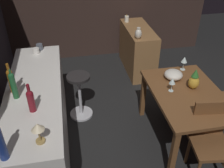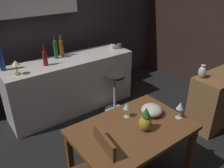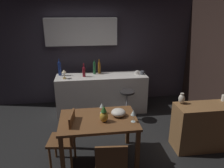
{
  "view_description": "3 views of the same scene",
  "coord_description": "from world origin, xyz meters",
  "px_view_note": "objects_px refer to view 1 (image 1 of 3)",
  "views": [
    {
      "loc": [
        -2.3,
        0.96,
        2.49
      ],
      "look_at": [
        0.11,
        0.49,
        0.84
      ],
      "focal_mm": 40.53,
      "sensor_mm": 36.0,
      "label": 1
    },
    {
      "loc": [
        -1.36,
        -1.75,
        2.18
      ],
      "look_at": [
        0.21,
        0.38,
        0.84
      ],
      "focal_mm": 36.48,
      "sensor_mm": 36.0,
      "label": 2
    },
    {
      "loc": [
        -0.28,
        -3.31,
        2.34
      ],
      "look_at": [
        0.26,
        0.59,
        0.96
      ],
      "focal_mm": 33.91,
      "sensor_mm": 36.0,
      "label": 3
    }
  ],
  "objects_px": {
    "dining_table": "(187,99)",
    "wine_bottle_green": "(13,85)",
    "sideboard_cabinet": "(138,49)",
    "cup_slate": "(40,47)",
    "pillar_candle_tall": "(127,19)",
    "wine_glass_right": "(184,60)",
    "bar_stool": "(80,95)",
    "wine_glass_left": "(172,81)",
    "fruit_bowl": "(173,75)",
    "counter_lamp": "(38,129)",
    "chair_near_window": "(210,138)",
    "pineapple_centerpiece": "(194,80)",
    "wine_bottle_amber": "(11,80)",
    "cup_white": "(36,51)",
    "vase_ceramic_ivory": "(138,34)",
    "wine_bottle_ruby": "(31,100)"
  },
  "relations": [
    {
      "from": "fruit_bowl",
      "to": "pineapple_centerpiece",
      "type": "bearing_deg",
      "value": -148.44
    },
    {
      "from": "pineapple_centerpiece",
      "to": "cup_slate",
      "type": "relative_size",
      "value": 2.14
    },
    {
      "from": "bar_stool",
      "to": "wine_bottle_green",
      "type": "relative_size",
      "value": 2.04
    },
    {
      "from": "wine_bottle_ruby",
      "to": "pillar_candle_tall",
      "type": "height_order",
      "value": "wine_bottle_ruby"
    },
    {
      "from": "chair_near_window",
      "to": "pineapple_centerpiece",
      "type": "bearing_deg",
      "value": -3.63
    },
    {
      "from": "dining_table",
      "to": "pillar_candle_tall",
      "type": "distance_m",
      "value": 2.26
    },
    {
      "from": "pineapple_centerpiece",
      "to": "wine_bottle_ruby",
      "type": "relative_size",
      "value": 0.87
    },
    {
      "from": "wine_bottle_amber",
      "to": "vase_ceramic_ivory",
      "type": "distance_m",
      "value": 2.17
    },
    {
      "from": "vase_ceramic_ivory",
      "to": "wine_bottle_green",
      "type": "bearing_deg",
      "value": 128.92
    },
    {
      "from": "bar_stool",
      "to": "wine_glass_left",
      "type": "bearing_deg",
      "value": -121.38
    },
    {
      "from": "sideboard_cabinet",
      "to": "chair_near_window",
      "type": "relative_size",
      "value": 1.23
    },
    {
      "from": "pineapple_centerpiece",
      "to": "wine_bottle_amber",
      "type": "bearing_deg",
      "value": 87.25
    },
    {
      "from": "fruit_bowl",
      "to": "cup_slate",
      "type": "bearing_deg",
      "value": 63.02
    },
    {
      "from": "bar_stool",
      "to": "pineapple_centerpiece",
      "type": "height_order",
      "value": "pineapple_centerpiece"
    },
    {
      "from": "wine_bottle_green",
      "to": "wine_bottle_ruby",
      "type": "xyz_separation_m",
      "value": [
        -0.25,
        -0.18,
        -0.03
      ]
    },
    {
      "from": "fruit_bowl",
      "to": "wine_bottle_amber",
      "type": "height_order",
      "value": "wine_bottle_amber"
    },
    {
      "from": "pillar_candle_tall",
      "to": "wine_glass_right",
      "type": "bearing_deg",
      "value": -168.03
    },
    {
      "from": "wine_bottle_amber",
      "to": "wine_bottle_ruby",
      "type": "height_order",
      "value": "wine_bottle_amber"
    },
    {
      "from": "wine_glass_left",
      "to": "pineapple_centerpiece",
      "type": "relative_size",
      "value": 0.67
    },
    {
      "from": "cup_white",
      "to": "wine_bottle_amber",
      "type": "bearing_deg",
      "value": 167.77
    },
    {
      "from": "pineapple_centerpiece",
      "to": "pillar_candle_tall",
      "type": "distance_m",
      "value": 2.18
    },
    {
      "from": "dining_table",
      "to": "cup_white",
      "type": "bearing_deg",
      "value": 58.97
    },
    {
      "from": "pineapple_centerpiece",
      "to": "counter_lamp",
      "type": "xyz_separation_m",
      "value": [
        -0.7,
        1.75,
        0.19
      ]
    },
    {
      "from": "wine_bottle_green",
      "to": "wine_bottle_amber",
      "type": "xyz_separation_m",
      "value": [
        0.12,
        0.04,
        -0.01
      ]
    },
    {
      "from": "wine_glass_right",
      "to": "cup_white",
      "type": "distance_m",
      "value": 2.01
    },
    {
      "from": "dining_table",
      "to": "wine_bottle_green",
      "type": "bearing_deg",
      "value": 88.18
    },
    {
      "from": "wine_bottle_ruby",
      "to": "counter_lamp",
      "type": "bearing_deg",
      "value": -168.44
    },
    {
      "from": "wine_bottle_ruby",
      "to": "pillar_candle_tall",
      "type": "bearing_deg",
      "value": -32.32
    },
    {
      "from": "wine_glass_right",
      "to": "pillar_candle_tall",
      "type": "relative_size",
      "value": 1.41
    },
    {
      "from": "sideboard_cabinet",
      "to": "cup_slate",
      "type": "distance_m",
      "value": 1.88
    },
    {
      "from": "sideboard_cabinet",
      "to": "bar_stool",
      "type": "distance_m",
      "value": 1.65
    },
    {
      "from": "wine_bottle_amber",
      "to": "counter_lamp",
      "type": "distance_m",
      "value": 0.86
    },
    {
      "from": "cup_white",
      "to": "vase_ceramic_ivory",
      "type": "distance_m",
      "value": 1.61
    },
    {
      "from": "pineapple_centerpiece",
      "to": "vase_ceramic_ivory",
      "type": "relative_size",
      "value": 1.41
    },
    {
      "from": "fruit_bowl",
      "to": "wine_bottle_green",
      "type": "relative_size",
      "value": 0.69
    },
    {
      "from": "bar_stool",
      "to": "wine_bottle_amber",
      "type": "xyz_separation_m",
      "value": [
        -0.54,
        0.72,
        0.69
      ]
    },
    {
      "from": "cup_white",
      "to": "pillar_candle_tall",
      "type": "height_order",
      "value": "cup_white"
    },
    {
      "from": "wine_bottle_green",
      "to": "pillar_candle_tall",
      "type": "xyz_separation_m",
      "value": [
        2.18,
        -1.72,
        -0.18
      ]
    },
    {
      "from": "wine_glass_left",
      "to": "pineapple_centerpiece",
      "type": "distance_m",
      "value": 0.28
    },
    {
      "from": "wine_bottle_green",
      "to": "cup_slate",
      "type": "xyz_separation_m",
      "value": [
        1.12,
        -0.19,
        -0.12
      ]
    },
    {
      "from": "bar_stool",
      "to": "wine_glass_right",
      "type": "height_order",
      "value": "wine_glass_right"
    },
    {
      "from": "cup_white",
      "to": "bar_stool",
      "type": "bearing_deg",
      "value": -123.23
    },
    {
      "from": "fruit_bowl",
      "to": "counter_lamp",
      "type": "distance_m",
      "value": 1.87
    },
    {
      "from": "pillar_candle_tall",
      "to": "wine_bottle_ruby",
      "type": "bearing_deg",
      "value": 147.68
    },
    {
      "from": "chair_near_window",
      "to": "pillar_candle_tall",
      "type": "xyz_separation_m",
      "value": [
        2.75,
        0.26,
        0.39
      ]
    },
    {
      "from": "chair_near_window",
      "to": "cup_white",
      "type": "height_order",
      "value": "cup_white"
    },
    {
      "from": "wine_bottle_green",
      "to": "cup_white",
      "type": "distance_m",
      "value": 1.02
    },
    {
      "from": "sideboard_cabinet",
      "to": "cup_slate",
      "type": "relative_size",
      "value": 8.88
    },
    {
      "from": "wine_glass_left",
      "to": "wine_bottle_ruby",
      "type": "bearing_deg",
      "value": 99.66
    },
    {
      "from": "fruit_bowl",
      "to": "pillar_candle_tall",
      "type": "relative_size",
      "value": 1.69
    }
  ]
}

